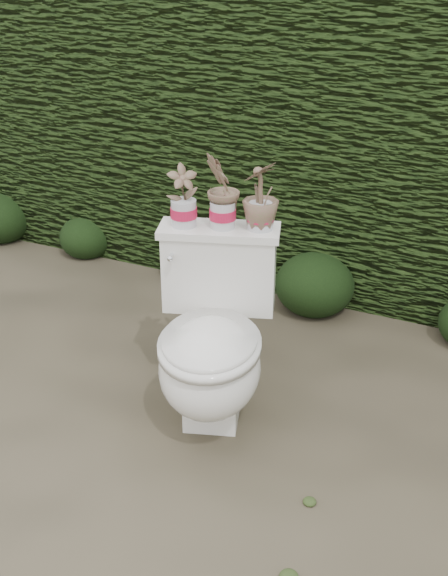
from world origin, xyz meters
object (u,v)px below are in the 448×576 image
at_px(toilet, 212,345).
at_px(potted_plant_right, 261,198).
at_px(potted_plant_left, 183,198).
at_px(potted_plant_center, 223,192).

relative_size(toilet, potted_plant_right, 2.97).
bearing_deg(potted_plant_left, potted_plant_right, -27.79).
xyz_separation_m(potted_plant_center, potted_plant_right, (0.15, 0.05, -0.02)).
xyz_separation_m(potted_plant_left, potted_plant_right, (0.30, 0.10, 0.01)).
height_order(toilet, potted_plant_left, potted_plant_left).
bearing_deg(potted_plant_center, toilet, -1.14).
relative_size(potted_plant_left, potted_plant_right, 0.91).
distance_m(potted_plant_left, potted_plant_center, 0.16).
bearing_deg(potted_plant_left, toilet, -86.43).
bearing_deg(toilet, potted_plant_right, 54.97).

